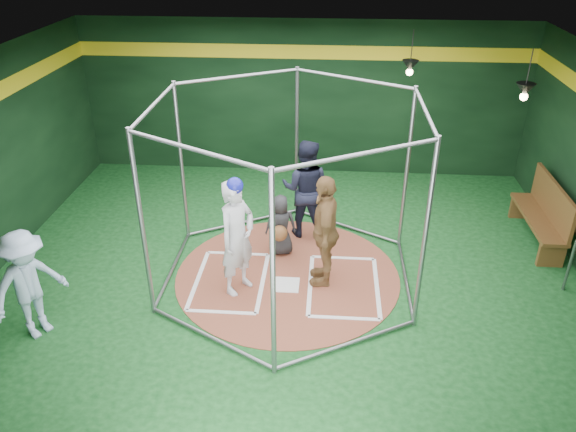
# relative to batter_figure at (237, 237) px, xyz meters

# --- Properties ---
(room_shell) EXTENTS (10.10, 9.10, 3.53)m
(room_shell) POSITION_rel_batter_figure_xyz_m (0.76, 0.46, 0.75)
(room_shell) COLOR #0D3B14
(room_shell) RESTS_ON ground
(clay_disc) EXTENTS (3.80, 3.80, 0.01)m
(clay_disc) POSITION_rel_batter_figure_xyz_m (0.76, 0.45, -0.99)
(clay_disc) COLOR brown
(clay_disc) RESTS_ON ground
(home_plate) EXTENTS (0.43, 0.43, 0.01)m
(home_plate) POSITION_rel_batter_figure_xyz_m (0.76, 0.15, -0.98)
(home_plate) COLOR white
(home_plate) RESTS_ON clay_disc
(batter_box_left) EXTENTS (1.17, 1.77, 0.01)m
(batter_box_left) POSITION_rel_batter_figure_xyz_m (-0.19, 0.20, -0.98)
(batter_box_left) COLOR white
(batter_box_left) RESTS_ON clay_disc
(batter_box_right) EXTENTS (1.17, 1.77, 0.01)m
(batter_box_right) POSITION_rel_batter_figure_xyz_m (1.71, 0.20, -0.98)
(batter_box_right) COLOR white
(batter_box_right) RESTS_ON clay_disc
(batting_cage) EXTENTS (4.05, 4.67, 3.00)m
(batting_cage) POSITION_rel_batter_figure_xyz_m (0.76, 0.45, 0.50)
(batting_cage) COLOR gray
(batting_cage) RESTS_ON ground
(pendant_lamp_near) EXTENTS (0.34, 0.34, 0.90)m
(pendant_lamp_near) POSITION_rel_batter_figure_xyz_m (2.96, 4.05, 1.74)
(pendant_lamp_near) COLOR black
(pendant_lamp_near) RESTS_ON room_shell
(pendant_lamp_far) EXTENTS (0.34, 0.34, 0.90)m
(pendant_lamp_far) POSITION_rel_batter_figure_xyz_m (4.76, 2.45, 1.74)
(pendant_lamp_far) COLOR black
(pendant_lamp_far) RESTS_ON room_shell
(batter_figure) EXTENTS (0.77, 0.84, 2.00)m
(batter_figure) POSITION_rel_batter_figure_xyz_m (0.00, 0.00, 0.00)
(batter_figure) COLOR silver
(batter_figure) RESTS_ON clay_disc
(visitor_leopard) EXTENTS (0.47, 1.12, 1.91)m
(visitor_leopard) POSITION_rel_batter_figure_xyz_m (1.37, 0.35, -0.03)
(visitor_leopard) COLOR #AF824B
(visitor_leopard) RESTS_ON clay_disc
(catcher_figure) EXTENTS (0.62, 0.62, 1.13)m
(catcher_figure) POSITION_rel_batter_figure_xyz_m (0.58, 1.15, -0.42)
(catcher_figure) COLOR black
(catcher_figure) RESTS_ON clay_disc
(umpire) EXTENTS (1.01, 0.84, 1.89)m
(umpire) POSITION_rel_batter_figure_xyz_m (0.98, 1.90, -0.04)
(umpire) COLOR black
(umpire) RESTS_ON clay_disc
(bystander_blue) EXTENTS (1.12, 1.26, 1.70)m
(bystander_blue) POSITION_rel_batter_figure_xyz_m (-2.76, -1.30, -0.15)
(bystander_blue) COLOR #A9C4E0
(bystander_blue) RESTS_ON ground
(dugout_bench) EXTENTS (0.47, 2.01, 1.17)m
(dugout_bench) POSITION_rel_batter_figure_xyz_m (5.40, 1.99, -0.40)
(dugout_bench) COLOR brown
(dugout_bench) RESTS_ON ground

